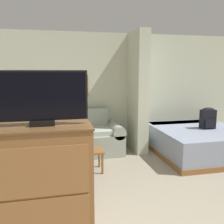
{
  "coord_description": "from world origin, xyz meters",
  "views": [
    {
      "loc": [
        -1.22,
        -2.05,
        1.75
      ],
      "look_at": [
        -0.28,
        2.13,
        1.05
      ],
      "focal_mm": 40.0,
      "sensor_mm": 36.0,
      "label": 1
    }
  ],
  "objects_px": {
    "bed": "(199,141)",
    "backpack": "(208,118)",
    "table_lamp": "(23,118)",
    "tv": "(41,98)",
    "couch": "(79,138)",
    "coffee_table": "(86,153)",
    "tv_dresser": "(45,183)"
  },
  "relations": [
    {
      "from": "couch",
      "to": "backpack",
      "type": "height_order",
      "value": "backpack"
    },
    {
      "from": "tv_dresser",
      "to": "tv",
      "type": "xyz_separation_m",
      "value": [
        0.0,
        0.0,
        0.88
      ]
    },
    {
      "from": "tv",
      "to": "table_lamp",
      "type": "bearing_deg",
      "value": 101.03
    },
    {
      "from": "tv",
      "to": "backpack",
      "type": "relative_size",
      "value": 2.03
    },
    {
      "from": "coffee_table",
      "to": "tv",
      "type": "bearing_deg",
      "value": -110.61
    },
    {
      "from": "coffee_table",
      "to": "tv",
      "type": "height_order",
      "value": "tv"
    },
    {
      "from": "couch",
      "to": "table_lamp",
      "type": "relative_size",
      "value": 4.38
    },
    {
      "from": "couch",
      "to": "tv",
      "type": "distance_m",
      "value": 2.95
    },
    {
      "from": "tv",
      "to": "bed",
      "type": "relative_size",
      "value": 0.47
    },
    {
      "from": "tv_dresser",
      "to": "couch",
      "type": "bearing_deg",
      "value": 77.42
    },
    {
      "from": "coffee_table",
      "to": "bed",
      "type": "bearing_deg",
      "value": 9.77
    },
    {
      "from": "table_lamp",
      "to": "backpack",
      "type": "height_order",
      "value": "backpack"
    },
    {
      "from": "coffee_table",
      "to": "backpack",
      "type": "bearing_deg",
      "value": 8.28
    },
    {
      "from": "tv",
      "to": "tv_dresser",
      "type": "bearing_deg",
      "value": -90.0
    },
    {
      "from": "backpack",
      "to": "couch",
      "type": "bearing_deg",
      "value": 166.76
    },
    {
      "from": "couch",
      "to": "tv_dresser",
      "type": "bearing_deg",
      "value": -102.58
    },
    {
      "from": "bed",
      "to": "backpack",
      "type": "xyz_separation_m",
      "value": [
        0.16,
        -0.04,
        0.5
      ]
    },
    {
      "from": "couch",
      "to": "tv",
      "type": "xyz_separation_m",
      "value": [
        -0.59,
        -2.65,
        1.15
      ]
    },
    {
      "from": "couch",
      "to": "backpack",
      "type": "bearing_deg",
      "value": -13.24
    },
    {
      "from": "bed",
      "to": "coffee_table",
      "type": "bearing_deg",
      "value": -170.23
    },
    {
      "from": "coffee_table",
      "to": "table_lamp",
      "type": "xyz_separation_m",
      "value": [
        -1.14,
        0.99,
        0.5
      ]
    },
    {
      "from": "tv",
      "to": "backpack",
      "type": "xyz_separation_m",
      "value": [
        3.23,
        2.03,
        -0.7
      ]
    },
    {
      "from": "couch",
      "to": "tv_dresser",
      "type": "relative_size",
      "value": 1.51
    },
    {
      "from": "coffee_table",
      "to": "backpack",
      "type": "distance_m",
      "value": 2.67
    },
    {
      "from": "tv_dresser",
      "to": "tv",
      "type": "relative_size",
      "value": 1.35
    },
    {
      "from": "couch",
      "to": "bed",
      "type": "relative_size",
      "value": 0.95
    },
    {
      "from": "tv_dresser",
      "to": "bed",
      "type": "xyz_separation_m",
      "value": [
        3.07,
        2.07,
        -0.32
      ]
    },
    {
      "from": "table_lamp",
      "to": "tv_dresser",
      "type": "height_order",
      "value": "tv_dresser"
    },
    {
      "from": "couch",
      "to": "coffee_table",
      "type": "distance_m",
      "value": 1.0
    },
    {
      "from": "coffee_table",
      "to": "tv",
      "type": "distance_m",
      "value": 2.11
    },
    {
      "from": "table_lamp",
      "to": "bed",
      "type": "bearing_deg",
      "value": -9.0
    },
    {
      "from": "table_lamp",
      "to": "couch",
      "type": "bearing_deg",
      "value": 0.56
    }
  ]
}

